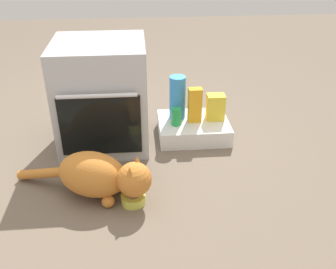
{
  "coord_description": "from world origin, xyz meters",
  "views": [
    {
      "loc": [
        0.25,
        -1.88,
        1.34
      ],
      "look_at": [
        0.41,
        -0.0,
        0.25
      ],
      "focal_mm": 40.57,
      "sensor_mm": 36.0,
      "label": 1
    }
  ],
  "objects_px": {
    "oven": "(102,95)",
    "juice_carton": "(195,105)",
    "food_bowl": "(133,198)",
    "water_bottle": "(177,97)",
    "soda_can": "(176,117)",
    "cat": "(100,175)",
    "snack_bag": "(215,107)",
    "pantry_cabinet": "(193,128)"
  },
  "relations": [
    {
      "from": "oven",
      "to": "juice_carton",
      "type": "distance_m",
      "value": 0.62
    },
    {
      "from": "oven",
      "to": "cat",
      "type": "height_order",
      "value": "oven"
    },
    {
      "from": "cat",
      "to": "snack_bag",
      "type": "xyz_separation_m",
      "value": [
        0.74,
        0.64,
        0.07
      ]
    },
    {
      "from": "oven",
      "to": "pantry_cabinet",
      "type": "distance_m",
      "value": 0.67
    },
    {
      "from": "oven",
      "to": "soda_can",
      "type": "xyz_separation_m",
      "value": [
        0.48,
        -0.02,
        -0.17
      ]
    },
    {
      "from": "juice_carton",
      "to": "water_bottle",
      "type": "xyz_separation_m",
      "value": [
        -0.11,
        0.07,
        0.03
      ]
    },
    {
      "from": "soda_can",
      "to": "food_bowl",
      "type": "bearing_deg",
      "value": -114.78
    },
    {
      "from": "soda_can",
      "to": "water_bottle",
      "type": "distance_m",
      "value": 0.14
    },
    {
      "from": "oven",
      "to": "water_bottle",
      "type": "height_order",
      "value": "oven"
    },
    {
      "from": "pantry_cabinet",
      "to": "snack_bag",
      "type": "relative_size",
      "value": 2.66
    },
    {
      "from": "cat",
      "to": "snack_bag",
      "type": "distance_m",
      "value": 0.98
    },
    {
      "from": "juice_carton",
      "to": "soda_can",
      "type": "xyz_separation_m",
      "value": [
        -0.13,
        -0.04,
        -0.06
      ]
    },
    {
      "from": "food_bowl",
      "to": "snack_bag",
      "type": "distance_m",
      "value": 0.92
    },
    {
      "from": "pantry_cabinet",
      "to": "cat",
      "type": "distance_m",
      "value": 0.86
    },
    {
      "from": "food_bowl",
      "to": "juice_carton",
      "type": "bearing_deg",
      "value": 58.08
    },
    {
      "from": "snack_bag",
      "to": "water_bottle",
      "type": "relative_size",
      "value": 0.6
    },
    {
      "from": "food_bowl",
      "to": "snack_bag",
      "type": "bearing_deg",
      "value": 50.89
    },
    {
      "from": "pantry_cabinet",
      "to": "soda_can",
      "type": "relative_size",
      "value": 3.99
    },
    {
      "from": "food_bowl",
      "to": "water_bottle",
      "type": "relative_size",
      "value": 0.44
    },
    {
      "from": "juice_carton",
      "to": "snack_bag",
      "type": "distance_m",
      "value": 0.15
    },
    {
      "from": "juice_carton",
      "to": "water_bottle",
      "type": "height_order",
      "value": "water_bottle"
    },
    {
      "from": "pantry_cabinet",
      "to": "water_bottle",
      "type": "bearing_deg",
      "value": 148.86
    },
    {
      "from": "pantry_cabinet",
      "to": "soda_can",
      "type": "bearing_deg",
      "value": -159.55
    },
    {
      "from": "food_bowl",
      "to": "cat",
      "type": "relative_size",
      "value": 0.17
    },
    {
      "from": "soda_can",
      "to": "water_bottle",
      "type": "bearing_deg",
      "value": 80.4
    },
    {
      "from": "oven",
      "to": "juice_carton",
      "type": "relative_size",
      "value": 2.87
    },
    {
      "from": "juice_carton",
      "to": "water_bottle",
      "type": "relative_size",
      "value": 0.8
    },
    {
      "from": "soda_can",
      "to": "juice_carton",
      "type": "bearing_deg",
      "value": 17.96
    },
    {
      "from": "pantry_cabinet",
      "to": "water_bottle",
      "type": "xyz_separation_m",
      "value": [
        -0.11,
        0.06,
        0.21
      ]
    },
    {
      "from": "juice_carton",
      "to": "water_bottle",
      "type": "distance_m",
      "value": 0.13
    },
    {
      "from": "cat",
      "to": "soda_can",
      "type": "height_order",
      "value": "cat"
    },
    {
      "from": "pantry_cabinet",
      "to": "cat",
      "type": "relative_size",
      "value": 0.62
    },
    {
      "from": "juice_carton",
      "to": "soda_can",
      "type": "distance_m",
      "value": 0.15
    },
    {
      "from": "snack_bag",
      "to": "water_bottle",
      "type": "height_order",
      "value": "water_bottle"
    },
    {
      "from": "food_bowl",
      "to": "soda_can",
      "type": "bearing_deg",
      "value": 65.22
    },
    {
      "from": "food_bowl",
      "to": "cat",
      "type": "bearing_deg",
      "value": 158.16
    },
    {
      "from": "snack_bag",
      "to": "water_bottle",
      "type": "distance_m",
      "value": 0.27
    },
    {
      "from": "food_bowl",
      "to": "pantry_cabinet",
      "type": "bearing_deg",
      "value": 58.54
    },
    {
      "from": "food_bowl",
      "to": "juice_carton",
      "type": "xyz_separation_m",
      "value": [
        0.43,
        0.68,
        0.21
      ]
    },
    {
      "from": "food_bowl",
      "to": "juice_carton",
      "type": "distance_m",
      "value": 0.83
    },
    {
      "from": "oven",
      "to": "juice_carton",
      "type": "xyz_separation_m",
      "value": [
        0.61,
        0.02,
        -0.11
      ]
    },
    {
      "from": "water_bottle",
      "to": "cat",
      "type": "bearing_deg",
      "value": -125.39
    }
  ]
}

